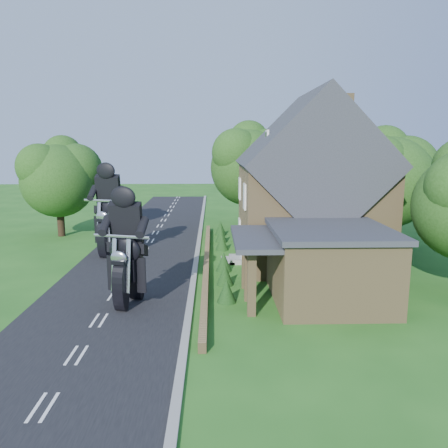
{
  "coord_description": "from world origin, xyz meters",
  "views": [
    {
      "loc": [
        4.69,
        -20.0,
        7.12
      ],
      "look_at": [
        5.3,
        3.61,
        2.8
      ],
      "focal_mm": 35.0,
      "sensor_mm": 36.0,
      "label": 1
    }
  ],
  "objects_px": {
    "garden_wall": "(206,263)",
    "motorcycle_follow": "(111,242)",
    "house": "(309,191)",
    "motorcycle_lead": "(129,288)",
    "annex": "(326,263)"
  },
  "relations": [
    {
      "from": "garden_wall",
      "to": "motorcycle_lead",
      "type": "relative_size",
      "value": 12.74
    },
    {
      "from": "house",
      "to": "annex",
      "type": "xyz_separation_m",
      "value": [
        -0.62,
        -6.8,
        -2.58
      ]
    },
    {
      "from": "motorcycle_lead",
      "to": "garden_wall",
      "type": "bearing_deg",
      "value": -102.66
    },
    {
      "from": "motorcycle_follow",
      "to": "house",
      "type": "bearing_deg",
      "value": -171.0
    },
    {
      "from": "house",
      "to": "garden_wall",
      "type": "bearing_deg",
      "value": -170.83
    },
    {
      "from": "annex",
      "to": "motorcycle_lead",
      "type": "xyz_separation_m",
      "value": [
        -8.94,
        -0.48,
        -0.96
      ]
    },
    {
      "from": "annex",
      "to": "motorcycle_lead",
      "type": "height_order",
      "value": "annex"
    },
    {
      "from": "motorcycle_follow",
      "to": "motorcycle_lead",
      "type": "bearing_deg",
      "value": 124.78
    },
    {
      "from": "garden_wall",
      "to": "motorcycle_follow",
      "type": "bearing_deg",
      "value": 155.77
    },
    {
      "from": "house",
      "to": "motorcycle_lead",
      "type": "height_order",
      "value": "house"
    },
    {
      "from": "garden_wall",
      "to": "annex",
      "type": "bearing_deg",
      "value": -46.16
    },
    {
      "from": "garden_wall",
      "to": "house",
      "type": "relative_size",
      "value": 2.15
    },
    {
      "from": "motorcycle_follow",
      "to": "garden_wall",
      "type": "bearing_deg",
      "value": 173.05
    },
    {
      "from": "garden_wall",
      "to": "house",
      "type": "xyz_separation_m",
      "value": [
        6.19,
        1.0,
        4.14
      ]
    },
    {
      "from": "house",
      "to": "annex",
      "type": "bearing_deg",
      "value": -95.24
    }
  ]
}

